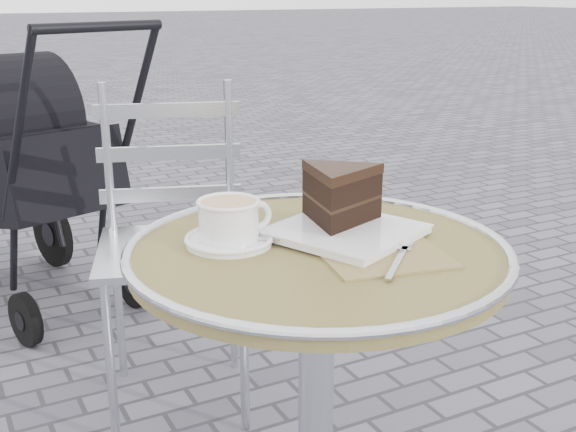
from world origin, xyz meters
name	(u,v)px	position (x,y,z in m)	size (l,w,h in m)	color
cafe_table	(317,328)	(0.00, 0.00, 0.57)	(0.72, 0.72, 0.74)	silver
cappuccino_set	(230,225)	(-0.13, 0.10, 0.77)	(0.18, 0.16, 0.08)	white
cake_plate_set	(341,203)	(0.08, 0.05, 0.79)	(0.32, 0.41, 0.13)	#8D744D
bistro_chair	(172,208)	(0.00, 0.85, 0.58)	(0.53, 0.53, 0.94)	silver
baby_stroller	(22,178)	(-0.29, 1.79, 0.49)	(0.77, 1.15, 1.10)	black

